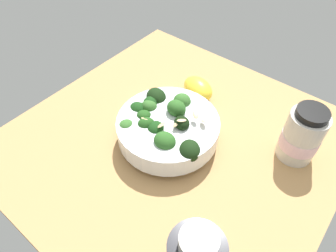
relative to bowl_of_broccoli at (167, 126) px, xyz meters
The scene contains 4 objects.
ground_plane 6.21cm from the bowl_of_broccoli, 118.10° to the left, with size 60.75×60.75×4.42cm, color tan.
bowl_of_broccoli is the anchor object (origin of this frame).
lemon_wedge 14.72cm from the bowl_of_broccoli, 169.49° to the right, with size 7.79×5.17×4.55cm, color yellow.
bottle_short 24.71cm from the bowl_of_broccoli, 120.23° to the left, with size 6.94×6.94×11.53cm.
Camera 1 is at (31.43, 23.67, 46.83)cm, focal length 32.56 mm.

